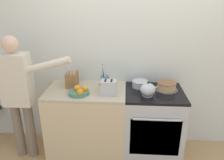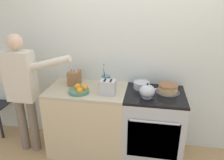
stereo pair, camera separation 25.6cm
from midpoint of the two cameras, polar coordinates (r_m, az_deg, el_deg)
name	(u,v)px [view 1 (the left image)]	position (r m, az deg, el deg)	size (l,w,h in m)	color
wall_back	(135,52)	(2.81, 3.37, 7.27)	(8.00, 0.04, 2.60)	silver
counter_cabinet	(87,121)	(2.91, -9.03, -10.73)	(0.97, 0.61, 0.90)	beige
stove_range	(152,124)	(2.85, 7.90, -11.36)	(0.70, 0.64, 0.90)	#B7BABF
layer_cake	(166,86)	(2.69, 11.41, -1.70)	(0.28, 0.28, 0.10)	#4C4C51
tea_kettle	(148,90)	(2.50, 6.52, -2.57)	(0.22, 0.18, 0.17)	#B7BABF
mixing_bowl	(140,84)	(2.73, 4.70, -1.05)	(0.21, 0.21, 0.09)	#B7BABF
knife_block	(72,79)	(2.80, -12.99, 0.14)	(0.13, 0.18, 0.28)	olive
utensil_crock	(105,82)	(2.69, -4.58, -0.54)	(0.11, 0.11, 0.31)	#477084
fruit_bowl	(79,91)	(2.58, -11.33, -2.99)	(0.24, 0.24, 0.10)	#4C7F66
toaster	(109,87)	(2.52, -3.81, -2.00)	(0.19, 0.13, 0.17)	#B7BABF
person_baker	(18,90)	(2.84, -25.67, -2.39)	(0.91, 0.20, 1.58)	#7A6B5B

